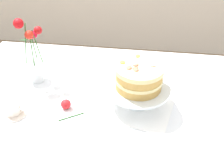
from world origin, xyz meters
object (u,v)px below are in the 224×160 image
at_px(fallen_rose, 66,105).
at_px(cake_stand, 138,90).
at_px(dining_table, 95,116).
at_px(teacup, 13,110).
at_px(layer_cake, 139,77).
at_px(flower_vase, 34,59).

bearing_deg(fallen_rose, cake_stand, 12.92).
bearing_deg(fallen_rose, dining_table, 29.03).
bearing_deg(dining_table, teacup, -158.47).
height_order(cake_stand, fallen_rose, cake_stand).
distance_m(dining_table, fallen_rose, 0.18).
distance_m(cake_stand, layer_cake, 0.07).
height_order(flower_vase, teacup, flower_vase).
distance_m(dining_table, cake_stand, 0.26).
relative_size(cake_stand, flower_vase, 0.84).
relative_size(dining_table, layer_cake, 6.54).
height_order(layer_cake, teacup, layer_cake).
distance_m(cake_stand, teacup, 0.56).
bearing_deg(cake_stand, layer_cake, 167.28).
distance_m(dining_table, teacup, 0.39).
height_order(cake_stand, teacup, cake_stand).
xyz_separation_m(cake_stand, flower_vase, (-0.53, 0.12, 0.05)).
bearing_deg(layer_cake, dining_table, -177.99).
distance_m(flower_vase, fallen_rose, 0.31).
xyz_separation_m(dining_table, flower_vase, (-0.33, 0.13, 0.22)).
bearing_deg(dining_table, layer_cake, 2.01).
height_order(dining_table, fallen_rose, fallen_rose).
distance_m(flower_vase, teacup, 0.29).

